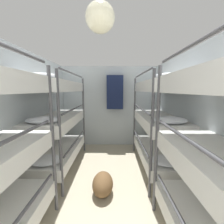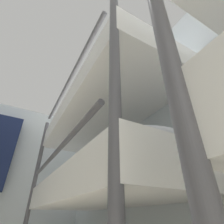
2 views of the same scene
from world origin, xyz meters
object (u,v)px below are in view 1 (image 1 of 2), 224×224
at_px(bunk_stack_left_far, 58,120).
at_px(duffel_bag, 103,184).
at_px(bunk_stack_right_far, 158,120).
at_px(hanging_coat, 115,92).

distance_m(bunk_stack_left_far, duffel_bag, 1.44).
height_order(bunk_stack_right_far, hanging_coat, hanging_coat).
bearing_deg(duffel_bag, bunk_stack_left_far, 140.96).
xyz_separation_m(duffel_bag, hanging_coat, (0.20, 1.97, 1.36)).
bearing_deg(bunk_stack_left_far, duffel_bag, -39.04).
distance_m(duffel_bag, hanging_coat, 2.40).
relative_size(duffel_bag, hanging_coat, 0.53).
bearing_deg(hanging_coat, bunk_stack_left_far, -132.21).
xyz_separation_m(bunk_stack_left_far, duffel_bag, (0.91, -0.74, -0.84)).
relative_size(bunk_stack_right_far, hanging_coat, 2.10).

